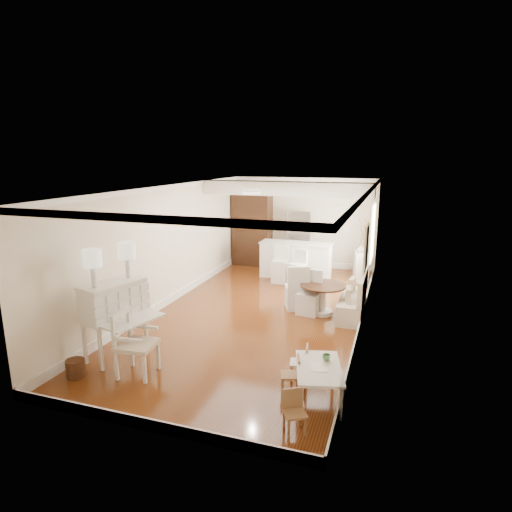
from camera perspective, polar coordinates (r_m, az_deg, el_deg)
The scene contains 20 objects.
room at distance 9.49m, azimuth 1.27°, elevation 4.32°, with size 9.00×9.04×2.82m.
secretary_bureau at distance 7.85m, azimuth -18.27°, elevation -8.07°, with size 1.07×1.09×1.37m, color white.
gustavian_armchair at distance 7.19m, azimuth -15.62°, elevation -11.18°, with size 0.61×0.61×1.07m, color silver.
wicker_basket at distance 7.60m, azimuth -22.92°, elevation -13.63°, with size 0.29×0.29×0.29m, color #4E2C18.
kids_table at distance 6.46m, azimuth 8.30°, elevation -16.46°, with size 0.63×1.04×0.52m, color silver.
kids_chair_a at distance 6.58m, azimuth 4.58°, elevation -15.46°, with size 0.28×0.28×0.58m, color #9F7048.
kids_chair_b at distance 6.93m, azimuth 5.75°, elevation -13.92°, with size 0.28×0.28×0.58m, color tan.
kids_chair_c at distance 5.77m, azimuth 5.19°, elevation -20.06°, with size 0.27×0.27×0.57m, color #976B44.
banquette at distance 9.63m, azimuth 12.74°, elevation -5.00°, with size 0.52×1.60×0.98m, color silver.
dining_table at distance 9.63m, azimuth 8.88°, elevation -5.75°, with size 1.01×1.01×0.69m, color #442515.
slip_chair_near at distance 9.58m, azimuth 7.10°, elevation -4.88°, with size 0.46×0.48×0.98m, color white.
slip_chair_far at distance 9.88m, azimuth 5.49°, elevation -4.06°, with size 0.50×0.52×1.05m, color silver.
breakfast_counter at distance 12.39m, azimuth 5.31°, elevation -0.55°, with size 2.05×0.65×1.03m, color white.
bar_stool_left at distance 11.86m, azimuth 3.18°, elevation -1.17°, with size 0.41×0.41×1.02m, color white.
bar_stool_right at distance 11.63m, azimuth 5.54°, elevation -1.60°, with size 0.39×0.39×0.98m, color white.
pantry_cabinet at distance 13.74m, azimuth -0.51°, elevation 3.57°, with size 1.20×0.60×2.30m, color #381E11.
fridge at distance 13.27m, azimuth 7.23°, elevation 2.02°, with size 0.75×0.65×1.80m, color silver.
sideboard at distance 12.59m, azimuth 13.83°, elevation -1.24°, with size 0.36×0.82×0.78m, color silver.
pencil_cup at distance 6.51m, azimuth 9.37°, elevation -13.20°, with size 0.12×0.12×0.09m, color #62A967.
branch_vase at distance 12.51m, azimuth 13.82°, elevation 1.02°, with size 0.21×0.21×0.21m, color silver.
Camera 1 is at (2.81, -8.63, 3.44)m, focal length 30.00 mm.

